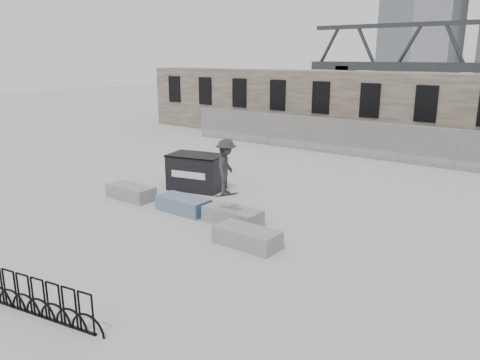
# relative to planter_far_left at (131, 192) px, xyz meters

# --- Properties ---
(ground) EXTENTS (120.00, 120.00, 0.00)m
(ground) POSITION_rel_planter_far_left_xyz_m (3.41, 0.23, -0.29)
(ground) COLOR #B3B3AE
(ground) RESTS_ON ground
(stone_wall) EXTENTS (36.00, 2.58, 4.50)m
(stone_wall) POSITION_rel_planter_far_left_xyz_m (3.41, 16.47, 1.97)
(stone_wall) COLOR brown
(stone_wall) RESTS_ON ground
(chainlink_fence) EXTENTS (22.06, 0.06, 2.02)m
(chainlink_fence) POSITION_rel_planter_far_left_xyz_m (3.41, 12.73, 0.75)
(chainlink_fence) COLOR gray
(chainlink_fence) RESTS_ON ground
(planter_far_left) EXTENTS (2.00, 0.90, 0.53)m
(planter_far_left) POSITION_rel_planter_far_left_xyz_m (0.00, 0.00, 0.00)
(planter_far_left) COLOR gray
(planter_far_left) RESTS_ON ground
(planter_center_left) EXTENTS (2.00, 0.90, 0.53)m
(planter_center_left) POSITION_rel_planter_far_left_xyz_m (2.74, 0.10, 0.00)
(planter_center_left) COLOR #2B4E82
(planter_center_left) RESTS_ON ground
(planter_center_right) EXTENTS (2.00, 0.90, 0.53)m
(planter_center_right) POSITION_rel_planter_far_left_xyz_m (4.91, 0.19, 0.00)
(planter_center_right) COLOR gray
(planter_center_right) RESTS_ON ground
(planter_offset) EXTENTS (2.00, 0.90, 0.53)m
(planter_offset) POSITION_rel_planter_far_left_xyz_m (6.41, -1.04, 0.00)
(planter_offset) COLOR gray
(planter_offset) RESTS_ON ground
(dumpster) EXTENTS (2.52, 1.86, 1.50)m
(dumpster) POSITION_rel_planter_far_left_xyz_m (1.14, 2.56, 0.47)
(dumpster) COLOR black
(dumpster) RESTS_ON ground
(bike_rack) EXTENTS (3.98, 0.78, 0.90)m
(bike_rack) POSITION_rel_planter_far_left_xyz_m (4.97, -6.92, 0.15)
(bike_rack) COLOR black
(bike_rack) RESTS_ON ground
(skateboarder) EXTENTS (1.14, 1.36, 1.97)m
(skateboarder) POSITION_rel_planter_far_left_xyz_m (4.84, -0.03, 1.69)
(skateboarder) COLOR #2D2D30
(skateboarder) RESTS_ON ground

